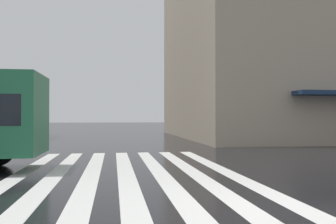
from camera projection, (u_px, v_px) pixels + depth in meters
ground_plane at (267, 207)px, 6.52m from camera, size 220.00×220.00×0.00m
zebra_crossing at (126, 175)px, 10.11m from camera, size 13.00×6.50×0.01m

